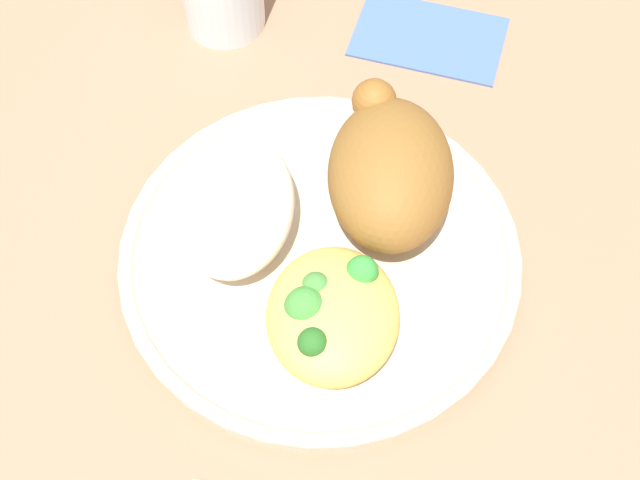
# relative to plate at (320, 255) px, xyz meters

# --- Properties ---
(ground_plane) EXTENTS (2.00, 2.00, 0.00)m
(ground_plane) POSITION_rel_plate_xyz_m (0.00, 0.00, -0.01)
(ground_plane) COLOR #A57156
(plate) EXTENTS (0.26, 0.26, 0.02)m
(plate) POSITION_rel_plate_xyz_m (0.00, 0.00, 0.00)
(plate) COLOR beige
(plate) RESTS_ON ground_plane
(roasted_chicken) EXTENTS (0.12, 0.08, 0.07)m
(roasted_chicken) POSITION_rel_plate_xyz_m (0.04, -0.04, 0.04)
(roasted_chicken) COLOR brown
(roasted_chicken) RESTS_ON plate
(rice_pile) EXTENTS (0.11, 0.08, 0.04)m
(rice_pile) POSITION_rel_plate_xyz_m (0.02, 0.06, 0.03)
(rice_pile) COLOR white
(rice_pile) RESTS_ON plate
(mac_cheese_with_broccoli) EXTENTS (0.09, 0.08, 0.04)m
(mac_cheese_with_broccoli) POSITION_rel_plate_xyz_m (-0.06, -0.01, 0.03)
(mac_cheese_with_broccoli) COLOR #EBB754
(mac_cheese_with_broccoli) RESTS_ON plate
(napkin) EXTENTS (0.10, 0.13, 0.00)m
(napkin) POSITION_rel_plate_xyz_m (0.21, -0.08, -0.01)
(napkin) COLOR #47669E
(napkin) RESTS_ON ground_plane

